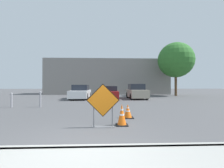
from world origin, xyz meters
name	(u,v)px	position (x,y,z in m)	size (l,w,h in m)	color
ground_plane	(99,102)	(0.00, 10.00, 0.00)	(96.00, 96.00, 0.00)	#4C4C4F
curb_lip	(78,149)	(0.00, 0.00, 0.07)	(27.53, 0.20, 0.14)	#999993
road_closed_sign	(103,104)	(0.51, 1.88, 0.81)	(1.13, 0.20, 1.50)	black
traffic_cone_nearest	(122,115)	(1.19, 2.16, 0.38)	(0.43, 0.43, 0.77)	black
traffic_cone_second	(128,111)	(1.58, 3.37, 0.29)	(0.49, 0.49, 0.60)	black
parked_car_nearest	(81,92)	(-2.10, 13.00, 0.69)	(1.89, 4.68, 1.49)	white
parked_car_second	(109,93)	(0.92, 12.37, 0.65)	(1.99, 4.30, 1.36)	maroon
parked_car_third	(136,92)	(3.94, 12.95, 0.72)	(1.84, 4.11, 1.58)	#A39984
bollard_nearest	(40,99)	(-3.72, 6.82, 0.55)	(0.12, 0.12, 1.04)	gray
bollard_second	(12,100)	(-5.58, 6.82, 0.51)	(0.12, 0.12, 0.96)	gray
building_facade_backdrop	(108,77)	(0.89, 22.23, 2.81)	(19.76, 5.00, 5.62)	gray
street_tree_behind_lot	(176,60)	(10.10, 16.69, 4.87)	(4.75, 4.75, 7.25)	#513823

